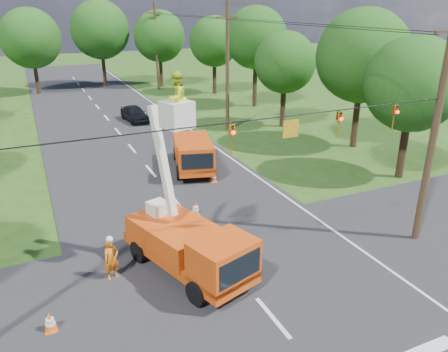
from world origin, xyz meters
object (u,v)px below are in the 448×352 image
tree_far_b (100,30)px  traffic_cone_7 (210,150)px  bucket_truck (189,235)px  tree_right_d (256,38)px  tree_right_e (214,41)px  distant_car (135,114)px  tree_far_c (159,36)px  pole_right_mid (227,67)px  tree_far_a (30,38)px  ground_worker (111,259)px  second_truck (193,153)px  pole_right_near (435,128)px  pole_right_far (156,46)px  tree_right_c (285,63)px  traffic_cone_2 (196,209)px  tree_right_a (413,84)px  traffic_cone_3 (213,176)px  traffic_cone_4 (50,322)px  tree_right_b (363,56)px

tree_far_b → traffic_cone_7: bearing=-86.9°
bucket_truck → tree_right_d: bearing=39.2°
tree_right_e → distant_car: bearing=-141.9°
distant_car → tree_far_c: (7.36, 16.15, 5.37)m
bucket_truck → tree_far_c: tree_far_c is taller
bucket_truck → distant_car: (3.70, 24.15, -0.96)m
pole_right_mid → tree_far_a: size_ratio=1.05×
ground_worker → tree_right_d: size_ratio=0.17×
second_truck → pole_right_near: 14.17m
tree_right_e → pole_right_mid: bearing=-109.5°
traffic_cone_7 → pole_right_mid: size_ratio=0.07×
pole_right_far → tree_right_c: size_ratio=1.28×
pole_right_near → tree_right_e: size_ratio=1.16×
tree_right_d → tree_far_b: bearing=123.2°
tree_far_b → tree_far_c: tree_far_b is taller
traffic_cone_2 → tree_right_d: 26.06m
bucket_truck → tree_right_c: bearing=31.6°
ground_worker → tree_right_a: size_ratio=0.20×
traffic_cone_3 → traffic_cone_4: same height
tree_right_a → tree_far_b: (-10.50, 39.00, 1.25)m
traffic_cone_4 → pole_right_near: bearing=-1.6°
traffic_cone_4 → second_truck: bearing=51.7°
ground_worker → tree_right_d: tree_right_d is taller
traffic_cone_3 → pole_right_far: (5.59, 30.17, 4.75)m
pole_right_near → tree_far_b: 45.37m
traffic_cone_2 → tree_far_b: size_ratio=0.07×
traffic_cone_4 → pole_right_mid: bearing=52.1°
ground_worker → tree_right_a: bearing=-6.9°
traffic_cone_7 → traffic_cone_3: bearing=-110.2°
ground_worker → tree_right_b: bearing=8.2°
tree_right_c → tree_right_d: 8.27m
traffic_cone_7 → pole_right_mid: pole_right_mid is taller
ground_worker → tree_right_b: size_ratio=0.17×
ground_worker → tree_far_c: bearing=52.8°
traffic_cone_4 → tree_right_e: size_ratio=0.08×
pole_right_far → tree_far_b: size_ratio=0.97×
pole_right_mid → tree_right_d: pole_right_mid is taller
tree_right_c → tree_right_d: bearing=78.7°
second_truck → pole_right_far: bearing=93.4°
traffic_cone_3 → tree_far_a: 34.59m
bucket_truck → pole_right_mid: bearing=43.3°
traffic_cone_3 → bucket_truck: bearing=-118.8°
second_truck → pole_right_mid: pole_right_mid is taller
second_truck → tree_right_a: bearing=-14.3°
pole_right_mid → traffic_cone_7: bearing=-125.3°
distant_car → tree_right_b: size_ratio=0.42×
pole_right_far → tree_far_b: (-5.50, 5.00, 1.70)m
traffic_cone_4 → tree_right_e: (20.56, 34.58, 5.45)m
traffic_cone_7 → tree_far_a: 30.61m
pole_right_near → tree_right_e: bearing=81.4°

